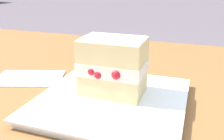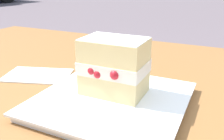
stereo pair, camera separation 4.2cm
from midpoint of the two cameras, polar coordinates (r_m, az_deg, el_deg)
name	(u,v)px [view 2 (the right image)]	position (r m, az deg, el deg)	size (l,w,h in m)	color
dessert_plate	(112,101)	(0.44, 2.73, -7.07)	(0.25, 0.25, 0.02)	white
cake_slice	(114,66)	(0.44, 3.20, 0.79)	(0.11, 0.08, 0.10)	#EAD18C
paper_napkin	(38,75)	(0.59, -14.72, -1.18)	(0.17, 0.14, 0.00)	silver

